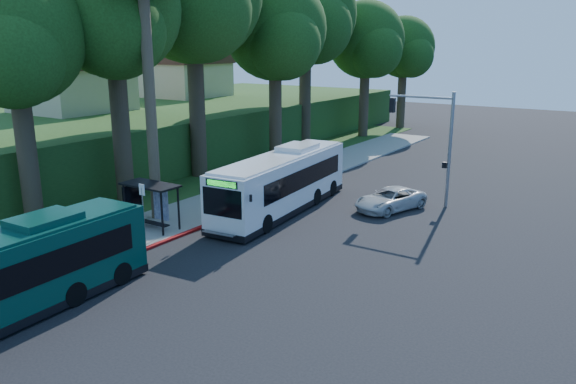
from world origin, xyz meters
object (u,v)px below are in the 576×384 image
Objects in this scene: pickup at (390,199)px; white_bus at (283,181)px; bus_shelter at (149,196)px; teal_bus at (4,276)px.

white_bus is at bearing -127.04° from pickup.
pickup is (5.34, 3.65, -1.14)m from white_bus.
bus_shelter is 14.08m from pickup.
white_bus is (4.09, 6.74, -0.00)m from bus_shelter.
bus_shelter is 7.88m from white_bus.
white_bus reaches higher than bus_shelter.
teal_bus reaches higher than pickup.
bus_shelter is at bearing -113.63° from pickup.
bus_shelter is 0.25× the size of white_bus.
white_bus is at bearing 85.98° from teal_bus.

